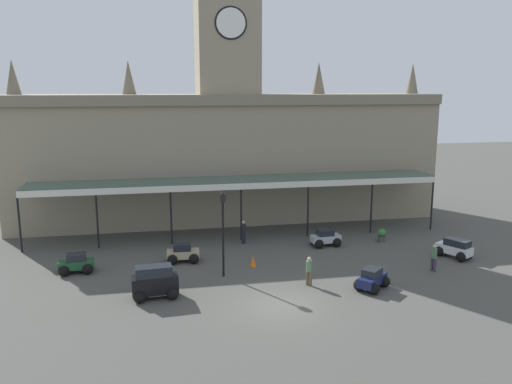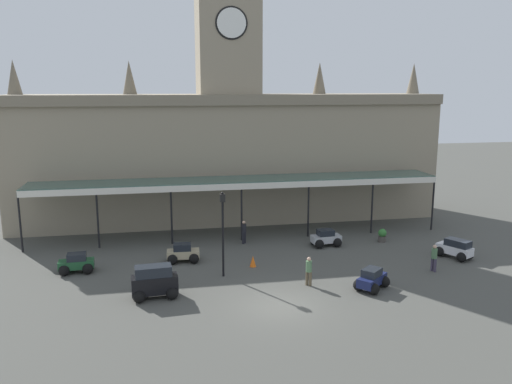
# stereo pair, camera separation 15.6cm
# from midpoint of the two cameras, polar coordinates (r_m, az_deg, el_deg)

# --- Properties ---
(ground_plane) EXTENTS (140.00, 140.00, 0.00)m
(ground_plane) POSITION_cam_midpoint_polar(r_m,az_deg,el_deg) (27.31, 2.47, -12.31)
(ground_plane) COLOR #494943
(station_building) EXTENTS (34.51, 6.39, 19.92)m
(station_building) POSITION_cam_midpoint_polar(r_m,az_deg,el_deg) (43.56, -3.22, 5.08)
(station_building) COLOR gray
(station_building) RESTS_ON ground
(entrance_canopy) EXTENTS (30.23, 3.26, 4.30)m
(entrance_canopy) POSITION_cam_midpoint_polar(r_m,az_deg,el_deg) (38.54, -2.07, 1.16)
(entrance_canopy) COLOR #38564C
(entrance_canopy) RESTS_ON ground
(car_green_sedan) EXTENTS (2.09, 1.59, 1.19)m
(car_green_sedan) POSITION_cam_midpoint_polar(r_m,az_deg,el_deg) (33.44, -19.15, -7.50)
(car_green_sedan) COLOR #1E512D
(car_green_sedan) RESTS_ON ground
(car_navy_sedan) EXTENTS (2.24, 2.19, 1.19)m
(car_navy_sedan) POSITION_cam_midpoint_polar(r_m,az_deg,el_deg) (29.90, 12.40, -9.38)
(car_navy_sedan) COLOR #19214C
(car_navy_sedan) RESTS_ON ground
(car_white_estate) EXTENTS (2.17, 2.43, 1.27)m
(car_white_estate) POSITION_cam_midpoint_polar(r_m,az_deg,el_deg) (36.66, 20.75, -5.86)
(car_white_estate) COLOR silver
(car_white_estate) RESTS_ON ground
(car_beige_sedan) EXTENTS (2.10, 1.60, 1.19)m
(car_beige_sedan) POSITION_cam_midpoint_polar(r_m,az_deg,el_deg) (33.84, -8.11, -6.74)
(car_beige_sedan) COLOR tan
(car_beige_sedan) RESTS_ON ground
(car_silver_sedan) EXTENTS (2.11, 1.62, 1.19)m
(car_silver_sedan) POSITION_cam_midpoint_polar(r_m,az_deg,el_deg) (37.09, 7.48, -5.10)
(car_silver_sedan) COLOR #B2B5BA
(car_silver_sedan) RESTS_ON ground
(car_black_van) EXTENTS (2.47, 1.72, 1.77)m
(car_black_van) POSITION_cam_midpoint_polar(r_m,az_deg,el_deg) (28.44, -11.15, -9.77)
(car_black_van) COLOR black
(car_black_van) RESTS_ON ground
(pedestrian_near_entrance) EXTENTS (0.34, 0.34, 1.67)m
(pedestrian_near_entrance) POSITION_cam_midpoint_polar(r_m,az_deg,el_deg) (37.19, -1.49, -4.30)
(pedestrian_near_entrance) COLOR black
(pedestrian_near_entrance) RESTS_ON ground
(pedestrian_crossing_forecourt) EXTENTS (0.34, 0.38, 1.67)m
(pedestrian_crossing_forecourt) POSITION_cam_midpoint_polar(r_m,az_deg,el_deg) (33.52, 18.73, -6.70)
(pedestrian_crossing_forecourt) COLOR #3F384C
(pedestrian_crossing_forecourt) RESTS_ON ground
(pedestrian_beside_cars) EXTENTS (0.34, 0.34, 1.67)m
(pedestrian_beside_cars) POSITION_cam_midpoint_polar(r_m,az_deg,el_deg) (29.70, 5.66, -8.47)
(pedestrian_beside_cars) COLOR brown
(pedestrian_beside_cars) RESTS_ON ground
(victorian_lamppost) EXTENTS (0.30, 0.30, 5.08)m
(victorian_lamppost) POSITION_cam_midpoint_polar(r_m,az_deg,el_deg) (30.34, -3.78, -3.58)
(victorian_lamppost) COLOR black
(victorian_lamppost) RESTS_ON ground
(traffic_cone) EXTENTS (0.40, 0.40, 0.70)m
(traffic_cone) POSITION_cam_midpoint_polar(r_m,az_deg,el_deg) (32.69, -0.47, -7.57)
(traffic_cone) COLOR orange
(traffic_cone) RESTS_ON ground
(planter_forecourt_centre) EXTENTS (0.60, 0.60, 0.96)m
(planter_forecourt_centre) POSITION_cam_midpoint_polar(r_m,az_deg,el_deg) (38.82, 13.46, -4.59)
(planter_forecourt_centre) COLOR #47423D
(planter_forecourt_centre) RESTS_ON ground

